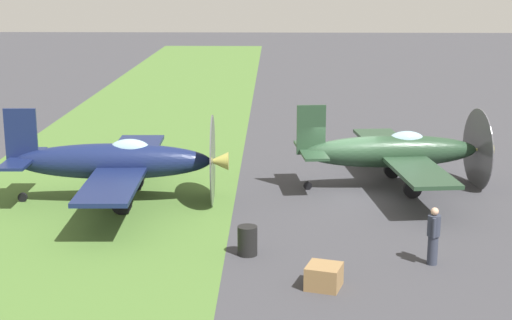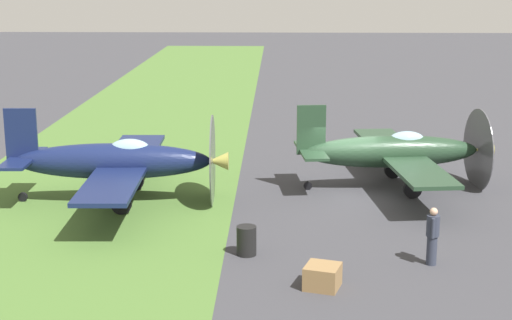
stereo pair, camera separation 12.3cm
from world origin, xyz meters
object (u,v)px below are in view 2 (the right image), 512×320
Objects in this scene: airplane_lead at (395,152)px; fuel_drum at (246,241)px; airplane_wingman at (117,161)px; ground_crew_chief at (433,235)px; supply_crate at (322,276)px.

airplane_lead reaches higher than fuel_drum.
ground_crew_chief is at bearing 57.86° from airplane_wingman.
fuel_drum reaches higher than supply_crate.
supply_crate is (1.81, -3.27, -0.59)m from ground_crew_chief.
airplane_wingman is at bearing 70.66° from ground_crew_chief.
supply_crate is at bearing -24.67° from airplane_lead.
airplane_lead is 0.96× the size of airplane_wingman.
airplane_lead is 10.73m from supply_crate.
airplane_wingman reaches higher than ground_crew_chief.
fuel_drum is at bearing 94.37° from ground_crew_chief.
airplane_wingman is (2.19, -10.48, 0.07)m from airplane_lead.
fuel_drum is (7.67, -5.51, -1.02)m from airplane_lead.
supply_crate is (7.94, 7.13, -1.22)m from airplane_wingman.
airplane_wingman is 7.48m from fuel_drum.
airplane_lead is at bearing 100.15° from airplane_wingman.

